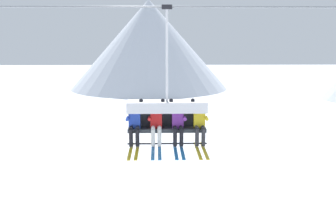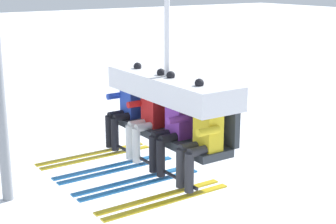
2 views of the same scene
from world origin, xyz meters
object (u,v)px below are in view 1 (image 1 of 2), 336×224
object	(u,v)px
skier_purple	(178,122)
skier_yellow	(199,122)
chairlift_chair	(167,110)
skier_red	(156,122)
skier_blue	(135,122)

from	to	relation	value
skier_purple	skier_yellow	xyz separation A→B (m)	(0.60, 0.00, 0.00)
chairlift_chair	skier_red	distance (m)	0.48
skier_red	skier_yellow	distance (m)	1.20
chairlift_chair	skier_purple	size ratio (longest dim) A/B	2.22
chairlift_chair	skier_blue	size ratio (longest dim) A/B	2.22
skier_blue	skier_yellow	size ratio (longest dim) A/B	1.00
skier_purple	skier_yellow	world-z (taller)	same
chairlift_chair	skier_blue	xyz separation A→B (m)	(-0.90, -0.21, -0.30)
chairlift_chair	skier_purple	world-z (taller)	chairlift_chair
skier_red	skier_yellow	xyz separation A→B (m)	(1.20, 0.00, 0.00)
skier_purple	skier_yellow	bearing A→B (deg)	0.00
skier_red	skier_purple	bearing A→B (deg)	0.00
chairlift_chair	skier_yellow	size ratio (longest dim) A/B	2.22
skier_blue	chairlift_chair	bearing A→B (deg)	13.30
skier_blue	skier_yellow	distance (m)	1.81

